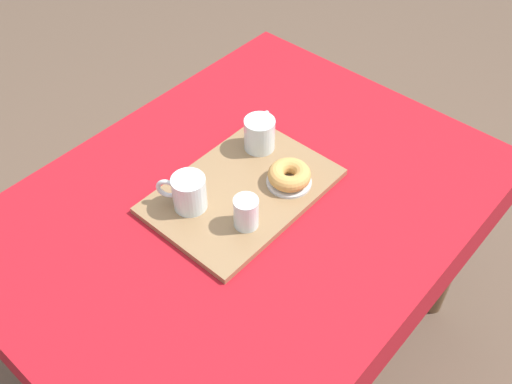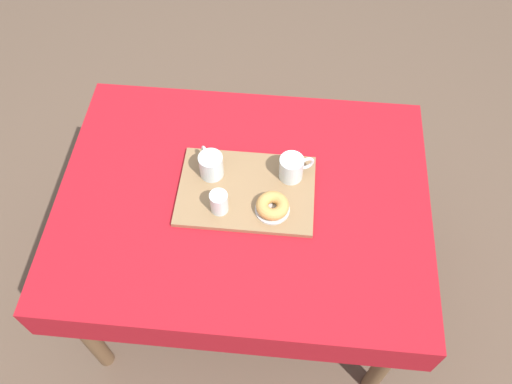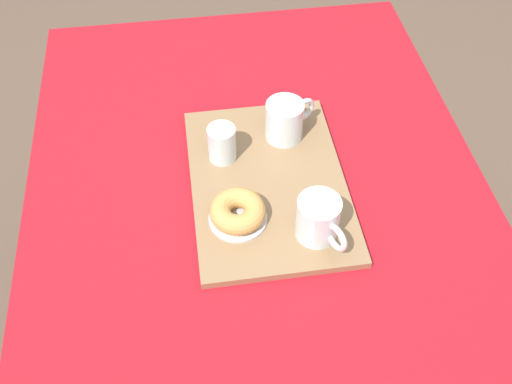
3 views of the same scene
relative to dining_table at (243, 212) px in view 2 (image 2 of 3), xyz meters
name	(u,v)px [view 2 (image 2 of 3)]	position (x,y,z in m)	size (l,w,h in m)	color
ground_plane	(246,283)	(0.00, 0.00, -0.64)	(6.00, 6.00, 0.00)	brown
dining_table	(243,212)	(0.00, 0.00, 0.00)	(1.31, 0.99, 0.74)	#A8141E
serving_tray	(246,191)	(-0.01, -0.02, 0.11)	(0.48, 0.33, 0.02)	olive
tea_mug_left	(292,168)	(-0.16, -0.10, 0.16)	(0.12, 0.09, 0.09)	silver
tea_mug_right	(211,166)	(0.12, -0.08, 0.16)	(0.09, 0.12, 0.09)	silver
water_glass_near	(219,203)	(0.07, 0.07, 0.15)	(0.06, 0.06, 0.08)	silver
donut_plate_left	(272,210)	(-0.11, 0.05, 0.12)	(0.12, 0.12, 0.01)	silver
sugar_donut_left	(272,206)	(-0.11, 0.05, 0.14)	(0.11, 0.11, 0.04)	tan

